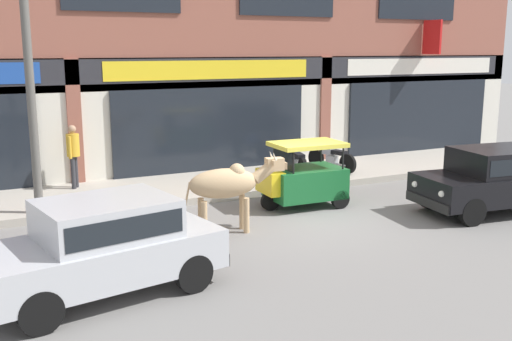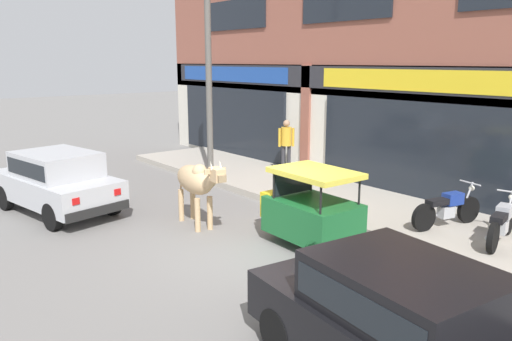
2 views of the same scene
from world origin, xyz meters
name	(u,v)px [view 2 (image 2 of 2)]	position (x,y,z in m)	size (l,w,h in m)	color
ground_plane	(252,249)	(0.00, 0.00, 0.00)	(90.00, 90.00, 0.00)	slate
sidewalk	(374,209)	(0.00, 3.69, 0.09)	(19.00, 2.98, 0.18)	#A8A093
shop_building	(428,40)	(0.00, 5.44, 4.00)	(23.00, 1.40, 8.45)	#8E5142
cow	(196,181)	(-1.81, -0.08, 1.01)	(2.15, 0.72, 1.61)	tan
car_0	(398,319)	(4.20, -1.35, 0.81)	(3.74, 2.01, 1.46)	black
car_1	(56,179)	(-4.72, -2.09, 0.81)	(3.79, 2.19, 1.46)	black
auto_rickshaw	(310,213)	(0.54, 0.99, 0.66)	(2.01, 1.22, 1.52)	black
motorcycle_0	(447,208)	(1.88, 3.61, 0.56)	(0.67, 1.79, 0.88)	black
motorcycle_1	(502,223)	(3.03, 3.54, 0.56)	(0.65, 1.79, 0.88)	black
pedestrian	(286,140)	(-4.02, 4.53, 1.16)	(0.32, 0.44, 1.60)	#2D2D33
utility_pole	(209,65)	(-5.12, 2.50, 3.41)	(0.18, 0.18, 6.47)	#595651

